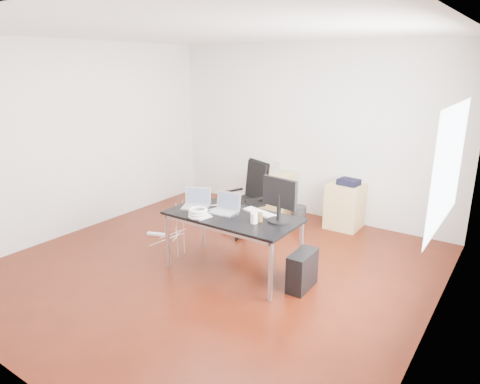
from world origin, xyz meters
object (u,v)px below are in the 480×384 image
Objects in this scene: office_chair at (249,195)px; filing_cabinet_left at (277,193)px; desk at (232,219)px; pc_tower at (302,271)px; filing_cabinet_right at (345,206)px.

office_chair is 1.09m from filing_cabinet_left.
desk is 1.01m from pc_tower.
filing_cabinet_right is (1.21, 0.00, 0.00)m from filing_cabinet_left.
office_chair is at bearing 142.12° from pc_tower.
office_chair is 1.54m from filing_cabinet_right.
desk is 2.29m from filing_cabinet_right.
filing_cabinet_left is 2.60m from pc_tower.
desk is 2.29× the size of filing_cabinet_left.
office_chair reaches higher than pc_tower.
pc_tower is at bearing -13.58° from office_chair.
office_chair reaches higher than filing_cabinet_right.
filing_cabinet_right is (0.57, 2.20, -0.33)m from desk.
desk reaches higher than pc_tower.
filing_cabinet_left and filing_cabinet_right have the same top height.
filing_cabinet_right is 1.56× the size of pc_tower.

